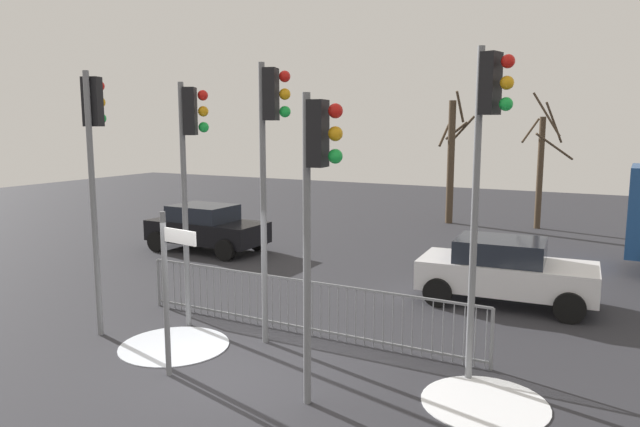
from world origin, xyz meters
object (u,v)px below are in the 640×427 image
Objects in this scene: traffic_light_mid_left at (190,150)px; bare_tree_centre at (541,166)px; traffic_light_rear_left at (316,180)px; traffic_light_mid_right at (94,145)px; traffic_light_foreground_left at (486,142)px; direction_sign_post at (168,285)px; car_white_near at (505,270)px; bare_tree_left at (451,158)px; car_black_far at (206,227)px; traffic_light_foreground_right at (270,142)px.

bare_tree_centre is (4.61, 14.91, -1.08)m from traffic_light_mid_left.
traffic_light_mid_left is at bearing -123.43° from traffic_light_rear_left.
traffic_light_mid_right is 0.97× the size of traffic_light_foreground_left.
bare_tree_centre is at bearing 88.09° from direction_sign_post.
traffic_light_rear_left is 5.13m from traffic_light_mid_right.
bare_tree_centre reaches higher than car_white_near.
bare_tree_left is at bearing 147.02° from traffic_light_mid_left.
direction_sign_post reaches higher than car_black_far.
direction_sign_post is 9.57m from car_black_far.
car_white_near is at bearing 126.88° from traffic_light_foreground_right.
car_white_near is 10.66m from bare_tree_centre.
traffic_light_rear_left is 16.70m from bare_tree_left.
traffic_light_rear_left is 0.89× the size of traffic_light_mid_right.
traffic_light_mid_left is 0.95× the size of traffic_light_foreground_right.
traffic_light_mid_right is 17.14m from bare_tree_centre.
traffic_light_mid_right is at bearing -66.99° from traffic_light_foreground_left.
traffic_light_foreground_right is at bearing 59.25° from traffic_light_mid_left.
traffic_light_foreground_right is at bearing 1.95° from traffic_light_mid_right.
traffic_light_foreground_left is at bearing -29.50° from car_black_far.
bare_tree_centre is (-0.99, 14.90, -1.32)m from traffic_light_foreground_left.
car_black_far is at bearing -171.72° from traffic_light_mid_left.
traffic_light_foreground_left is at bearing -6.89° from traffic_light_mid_right.
traffic_light_mid_right is 1.86× the size of direction_sign_post.
traffic_light_foreground_right reaches higher than traffic_light_mid_left.
traffic_light_mid_left is at bearing -143.26° from car_white_near.
traffic_light_foreground_left is (1.87, 1.86, 0.50)m from traffic_light_rear_left.
traffic_light_rear_left reaches higher than car_black_far.
bare_tree_left is (-0.02, 16.73, 1.14)m from direction_sign_post.
traffic_light_mid_left is 0.90× the size of bare_tree_left.
traffic_light_foreground_right reaches higher than direction_sign_post.
car_white_near and car_black_far have the same top height.
bare_tree_left is at bearing 99.44° from direction_sign_post.
traffic_light_mid_right is 7.99m from car_black_far.
bare_tree_left reaches higher than traffic_light_mid_right.
bare_tree_left reaches higher than car_black_far.
traffic_light_foreground_left reaches higher than car_white_near.
car_white_near is (-0.38, 4.39, -2.99)m from traffic_light_foreground_left.
car_black_far is (-4.26, 5.74, -2.75)m from traffic_light_mid_left.
bare_tree_centre is (8.87, 9.17, 1.66)m from car_black_far.
traffic_light_foreground_left is at bearing 75.01° from traffic_light_foreground_right.
car_black_far is at bearing -140.56° from traffic_light_rear_left.
car_white_near is at bearing -7.37° from car_black_far.
traffic_light_mid_left is at bearing 129.69° from direction_sign_post.
direction_sign_post is at bearing -125.06° from car_white_near.
car_white_near is at bearing 67.69° from direction_sign_post.
car_black_far is at bearing 134.37° from direction_sign_post.
direction_sign_post is (-0.65, -2.00, -2.20)m from traffic_light_foreground_right.
direction_sign_post is 0.69× the size of car_white_near.
traffic_light_mid_right is at bearing 168.75° from direction_sign_post.
traffic_light_foreground_right reaches higher than traffic_light_rear_left.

